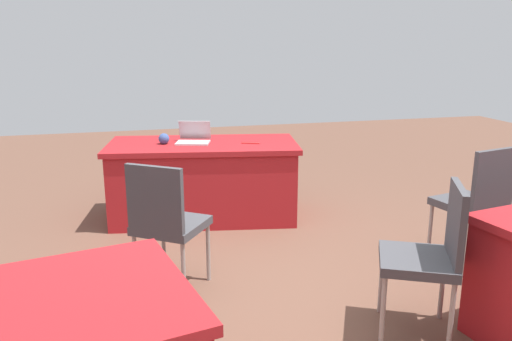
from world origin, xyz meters
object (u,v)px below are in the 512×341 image
chair_near_front (477,198)px  scissors_red (251,143)px  laptop_silver (193,139)px  yarn_ball (164,139)px  chair_aisle (431,250)px  table_foreground (204,180)px  chair_by_pillar (166,219)px

chair_near_front → scissors_red: chair_near_front is taller
laptop_silver → yarn_ball: laptop_silver is taller
chair_aisle → yarn_ball: bearing=55.0°
chair_aisle → laptop_silver: size_ratio=2.45×
table_foreground → laptop_silver: size_ratio=5.10×
laptop_silver → yarn_ball: 0.29m
chair_near_front → laptop_silver: bearing=126.2°
chair_near_front → yarn_ball: 2.85m
yarn_ball → laptop_silver: bearing=178.6°
chair_by_pillar → scissors_red: chair_by_pillar is taller
chair_by_pillar → table_foreground: bearing=107.2°
chair_near_front → yarn_ball: size_ratio=9.35×
table_foreground → chair_aisle: bearing=111.8°
chair_by_pillar → yarn_ball: size_ratio=9.17×
table_foreground → chair_by_pillar: size_ratio=2.06×
yarn_ball → table_foreground: bearing=174.4°
laptop_silver → chair_aisle: bearing=129.9°
chair_aisle → chair_by_pillar: size_ratio=0.99×
chair_by_pillar → laptop_silver: laptop_silver is taller
chair_by_pillar → scissors_red: 1.69m
chair_aisle → chair_by_pillar: bearing=84.4°
scissors_red → chair_near_front: bearing=-25.1°
yarn_ball → scissors_red: yarn_ball is taller
chair_by_pillar → laptop_silver: 1.63m
chair_near_front → chair_aisle: chair_near_front is taller
chair_by_pillar → scissors_red: size_ratio=5.33×
laptop_silver → scissors_red: bearing=178.0°
yarn_ball → scissors_red: bearing=167.2°
chair_aisle → yarn_ball: 2.85m
chair_aisle → scissors_red: (0.53, -2.31, 0.23)m
table_foreground → scissors_red: size_ratio=10.98×
table_foreground → laptop_silver: 0.43m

